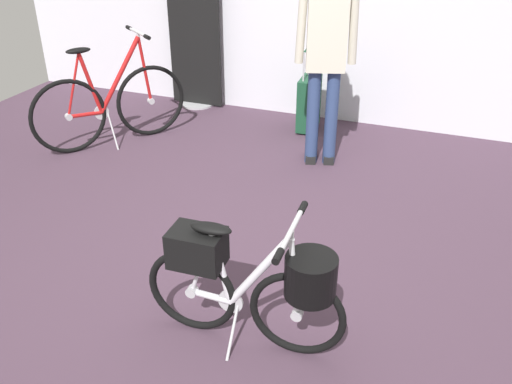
% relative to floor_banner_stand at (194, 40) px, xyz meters
% --- Properties ---
extents(ground_plane, '(7.60, 7.60, 0.00)m').
position_rel_floor_banner_stand_xyz_m(ground_plane, '(1.60, -2.79, -0.73)').
color(ground_plane, '#473342').
extents(floor_banner_stand, '(0.60, 0.36, 1.64)m').
position_rel_floor_banner_stand_xyz_m(floor_banner_stand, '(0.00, 0.00, 0.00)').
color(floor_banner_stand, '#B7B7BC').
rests_on(floor_banner_stand, ground_plane).
extents(folding_bike_foreground, '(1.10, 0.53, 0.78)m').
position_rel_floor_banner_stand_xyz_m(folding_bike_foreground, '(1.95, -3.29, -0.32)').
color(folding_bike_foreground, black).
rests_on(folding_bike_foreground, ground_plane).
extents(display_bike_left, '(0.93, 1.23, 1.04)m').
position_rel_floor_banner_stand_xyz_m(display_bike_left, '(-0.27, -1.26, -0.34)').
color(display_bike_left, black).
rests_on(display_bike_left, ground_plane).
extents(visitor_near_wall, '(0.51, 0.34, 1.75)m').
position_rel_floor_banner_stand_xyz_m(visitor_near_wall, '(1.70, -0.96, 0.28)').
color(visitor_near_wall, navy).
rests_on(visitor_near_wall, ground_plane).
extents(rolling_suitcase, '(0.21, 0.37, 0.83)m').
position_rel_floor_banner_stand_xyz_m(rolling_suitcase, '(1.38, -0.26, -0.45)').
color(rolling_suitcase, '#19472D').
rests_on(rolling_suitcase, ground_plane).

